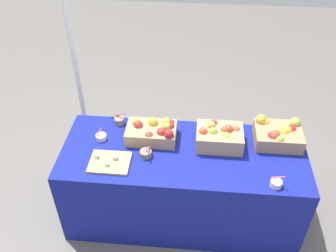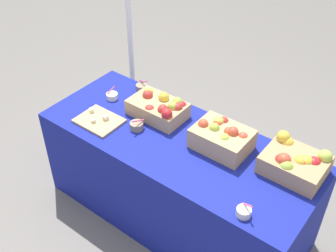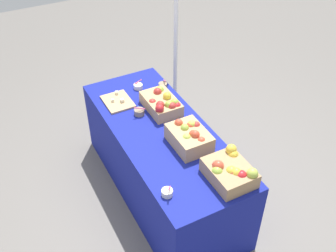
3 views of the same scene
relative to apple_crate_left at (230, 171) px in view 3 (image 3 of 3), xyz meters
name	(u,v)px [view 3 (image 3 of 3)]	position (x,y,z in m)	size (l,w,h in m)	color
ground_plane	(162,189)	(-0.73, -0.18, -0.82)	(10.00, 10.00, 0.00)	slate
table	(162,161)	(-0.73, -0.18, -0.45)	(1.90, 0.76, 0.74)	navy
apple_crate_left	(230,171)	(0.00, 0.00, 0.00)	(0.36, 0.29, 0.18)	tan
apple_crate_middle	(189,137)	(-0.46, -0.07, 0.00)	(0.36, 0.27, 0.18)	tan
apple_crate_right	(162,103)	(-0.98, -0.05, -0.01)	(0.39, 0.25, 0.17)	tan
cutting_board_front	(118,101)	(-1.27, -0.36, -0.07)	(0.30, 0.24, 0.05)	tan
sample_bowl_near	(167,192)	(-0.07, -0.47, -0.05)	(0.09, 0.08, 0.11)	silver
sample_bowl_mid	(163,86)	(-1.29, 0.12, -0.05)	(0.10, 0.08, 0.11)	gray
sample_bowl_far	(138,86)	(-1.40, -0.10, -0.05)	(0.09, 0.09, 0.09)	silver
sample_bowl_extra	(139,112)	(-1.01, -0.26, -0.05)	(0.09, 0.10, 0.10)	gray
tent_pole	(176,37)	(-1.73, 0.49, 0.18)	(0.04, 0.04, 1.99)	white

